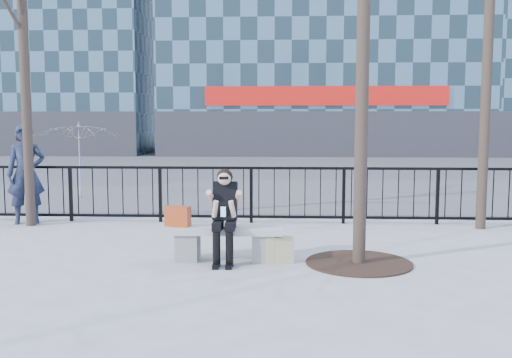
{
  "coord_description": "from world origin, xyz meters",
  "views": [
    {
      "loc": [
        0.83,
        -8.04,
        2.05
      ],
      "look_at": [
        0.4,
        0.8,
        1.1
      ],
      "focal_mm": 40.0,
      "sensor_mm": 36.0,
      "label": 1
    }
  ],
  "objects": [
    {
      "name": "ground",
      "position": [
        0.0,
        0.0,
        0.0
      ],
      "size": [
        120.0,
        120.0,
        0.0
      ],
      "primitive_type": "plane",
      "color": "gray",
      "rests_on": "ground"
    },
    {
      "name": "tree_grate",
      "position": [
        1.9,
        -0.1,
        0.01
      ],
      "size": [
        1.5,
        1.5,
        0.02
      ],
      "primitive_type": "cylinder",
      "color": "black",
      "rests_on": "ground"
    },
    {
      "name": "handbag",
      "position": [
        -0.69,
        0.02,
        0.63
      ],
      "size": [
        0.38,
        0.23,
        0.29
      ],
      "primitive_type": "cube",
      "rotation": [
        0.0,
        0.0,
        -0.2
      ],
      "color": "#AB3C15",
      "rests_on": "bench_main"
    },
    {
      "name": "standing_man",
      "position": [
        -4.16,
        2.72,
        0.97
      ],
      "size": [
        0.82,
        0.68,
        1.93
      ],
      "primitive_type": "imported",
      "rotation": [
        0.0,
        0.0,
        0.36
      ],
      "color": "black",
      "rests_on": "ground"
    },
    {
      "name": "street_surface",
      "position": [
        0.0,
        15.0,
        0.0
      ],
      "size": [
        60.0,
        23.0,
        0.01
      ],
      "primitive_type": "cube",
      "color": "#474747",
      "rests_on": "ground"
    },
    {
      "name": "shopping_bag",
      "position": [
        0.78,
        -0.11,
        0.19
      ],
      "size": [
        0.41,
        0.19,
        0.38
      ],
      "primitive_type": "cube",
      "rotation": [
        0.0,
        0.0,
        0.11
      ],
      "color": "#C0B388",
      "rests_on": "ground"
    },
    {
      "name": "vendor_umbrella",
      "position": [
        -4.4,
        6.2,
        0.98
      ],
      "size": [
        2.84,
        2.86,
        1.97
      ],
      "primitive_type": "imported",
      "rotation": [
        0.0,
        0.0,
        -0.41
      ],
      "color": "yellow",
      "rests_on": "ground"
    },
    {
      "name": "bench_main",
      "position": [
        0.0,
        0.0,
        0.3
      ],
      "size": [
        1.65,
        0.46,
        0.49
      ],
      "color": "slate",
      "rests_on": "ground"
    },
    {
      "name": "seated_woman",
      "position": [
        0.0,
        -0.16,
        0.67
      ],
      "size": [
        0.5,
        0.64,
        1.34
      ],
      "color": "black",
      "rests_on": "ground"
    },
    {
      "name": "railing",
      "position": [
        0.0,
        3.0,
        0.55
      ],
      "size": [
        14.0,
        0.06,
        1.1
      ],
      "color": "black",
      "rests_on": "ground"
    }
  ]
}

